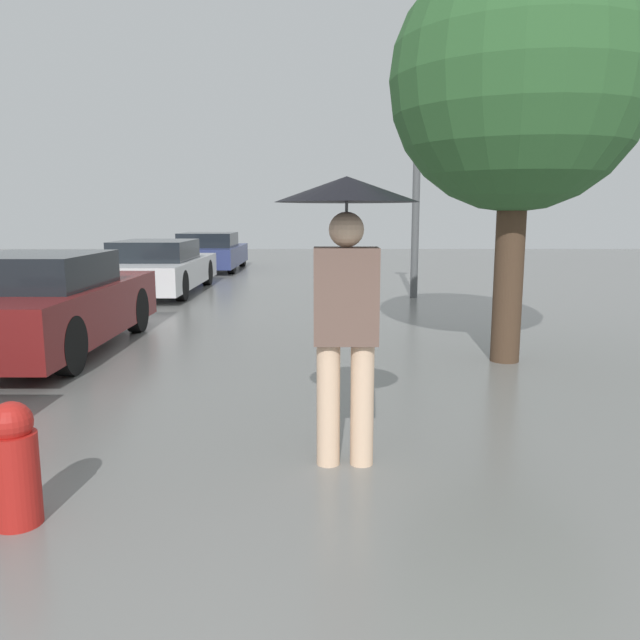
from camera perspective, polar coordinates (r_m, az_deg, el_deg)
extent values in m
cylinder|color=beige|center=(4.25, 0.62, -7.72)|extent=(0.16, 0.16, 0.85)
cylinder|color=beige|center=(4.26, 3.73, -7.71)|extent=(0.16, 0.16, 0.85)
cube|color=brown|center=(4.10, 2.25, 2.21)|extent=(0.42, 0.25, 0.63)
sphere|color=beige|center=(4.06, 2.29, 8.26)|extent=(0.23, 0.23, 0.23)
cylinder|color=#515456|center=(4.07, 2.27, 6.00)|extent=(0.02, 0.02, 0.67)
cone|color=black|center=(4.07, 2.31, 11.86)|extent=(0.93, 0.93, 0.16)
cube|color=maroon|center=(8.52, -23.94, 0.76)|extent=(1.72, 4.01, 0.65)
cube|color=black|center=(8.28, -24.75, 4.13)|extent=(1.46, 1.80, 0.40)
cylinder|color=black|center=(9.98, -25.09, 0.82)|extent=(0.18, 0.64, 0.64)
cylinder|color=black|center=(9.43, -16.55, 0.88)|extent=(0.18, 0.64, 0.64)
cylinder|color=black|center=(7.12, -22.14, -2.20)|extent=(0.18, 0.64, 0.64)
cube|color=silver|center=(14.12, -14.64, 4.27)|extent=(1.76, 4.56, 0.55)
cube|color=black|center=(13.87, -14.96, 6.18)|extent=(1.50, 2.05, 0.42)
cylinder|color=black|center=(15.70, -16.15, 4.21)|extent=(0.18, 0.61, 0.61)
cylinder|color=black|center=(15.34, -10.44, 4.31)|extent=(0.18, 0.61, 0.61)
cylinder|color=black|center=(13.02, -19.53, 2.98)|extent=(0.18, 0.61, 0.61)
cylinder|color=black|center=(12.59, -12.71, 3.09)|extent=(0.18, 0.61, 0.61)
cube|color=navy|center=(19.51, -10.17, 5.83)|extent=(1.85, 4.10, 0.56)
cube|color=black|center=(19.28, -10.32, 7.24)|extent=(1.57, 1.84, 0.41)
cylinder|color=black|center=(20.92, -11.82, 5.63)|extent=(0.18, 0.59, 0.59)
cylinder|color=black|center=(20.65, -7.26, 5.70)|extent=(0.18, 0.59, 0.59)
cylinder|color=black|center=(18.44, -13.40, 5.05)|extent=(0.18, 0.59, 0.59)
cylinder|color=black|center=(18.14, -8.25, 5.14)|extent=(0.18, 0.59, 0.59)
cylinder|color=#473323|center=(7.44, 16.77, 5.23)|extent=(0.33, 0.33, 2.34)
sphere|color=#2D5B2D|center=(7.56, 17.53, 20.09)|extent=(2.81, 2.81, 2.81)
cylinder|color=#515456|center=(12.87, 8.63, 10.89)|extent=(0.15, 0.15, 3.99)
sphere|color=beige|center=(13.09, 8.87, 20.15)|extent=(0.38, 0.38, 0.38)
cylinder|color=#B21E19|center=(3.90, -26.19, -12.97)|extent=(0.26, 0.26, 0.52)
sphere|color=#B21E19|center=(3.79, -26.56, -8.41)|extent=(0.23, 0.23, 0.23)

